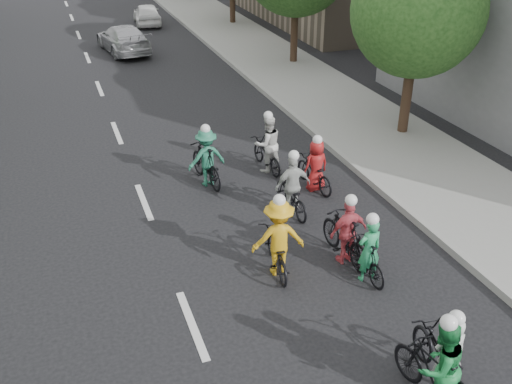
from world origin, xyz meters
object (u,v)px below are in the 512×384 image
cyclist_3 (346,235)px  cyclist_7 (206,161)px  follow_car_trail (147,14)px  follow_car_lead (123,39)px  cyclist_0 (443,362)px  cyclist_5 (367,255)px  cyclist_4 (315,170)px  cyclist_6 (267,149)px  cyclist_1 (436,371)px  cyclist_2 (278,243)px  cyclist_8 (292,192)px

cyclist_3 → cyclist_7: (-1.84, 4.54, 0.06)m
follow_car_trail → follow_car_lead: bearing=74.4°
cyclist_0 → cyclist_5: cyclist_0 is taller
follow_car_trail → cyclist_4: bearing=96.3°
cyclist_4 → cyclist_5: (-0.69, -3.97, -0.00)m
cyclist_7 → follow_car_trail: 21.01m
cyclist_6 → cyclist_7: cyclist_6 is taller
cyclist_1 → cyclist_2: 4.22m
cyclist_3 → cyclist_4: bearing=-108.6°
cyclist_0 → cyclist_1: bearing=42.8°
cyclist_4 → cyclist_8: cyclist_8 is taller
cyclist_1 → follow_car_lead: (-1.25, 23.53, -0.04)m
cyclist_1 → cyclist_4: (1.38, 7.26, -0.14)m
cyclist_4 → follow_car_trail: (-0.38, 22.16, 0.06)m
cyclist_0 → cyclist_3: (0.26, 3.76, 0.06)m
cyclist_1 → cyclist_8: size_ratio=1.05×
cyclist_1 → cyclist_0: bearing=-152.2°
cyclist_3 → follow_car_trail: size_ratio=0.52×
cyclist_4 → cyclist_5: bearing=73.9°
cyclist_1 → cyclist_4: size_ratio=1.03×
cyclist_2 → cyclist_8: bearing=-111.1°
cyclist_8 → cyclist_1: bearing=85.7°
follow_car_lead → follow_car_trail: (2.25, 5.89, -0.04)m
cyclist_3 → cyclist_0: bearing=81.1°
cyclist_7 → cyclist_8: cyclist_7 is taller
cyclist_4 → cyclist_1: bearing=73.0°
cyclist_0 → cyclist_4: 7.10m
follow_car_trail → cyclist_2: bearing=90.9°
cyclist_3 → cyclist_5: (0.10, -0.71, -0.07)m
cyclist_5 → cyclist_8: cyclist_8 is taller
cyclist_2 → cyclist_6: size_ratio=1.04×
cyclist_0 → cyclist_3: size_ratio=1.08×
cyclist_3 → follow_car_trail: cyclist_3 is taller
cyclist_0 → cyclist_7: size_ratio=1.03×
cyclist_0 → cyclist_2: size_ratio=1.06×
cyclist_2 → cyclist_3: size_ratio=1.01×
cyclist_6 → cyclist_7: size_ratio=0.93×
cyclist_5 → cyclist_6: cyclist_6 is taller
cyclist_6 → follow_car_trail: bearing=-95.6°
cyclist_1 → cyclist_8: (0.29, 6.29, -0.10)m
cyclist_1 → cyclist_3: (0.59, 4.00, -0.07)m
cyclist_6 → follow_car_lead: 14.87m
cyclist_2 → follow_car_lead: size_ratio=0.42×
cyclist_1 → follow_car_trail: 29.44m
cyclist_2 → cyclist_8: (1.25, 2.17, -0.10)m
cyclist_7 → follow_car_lead: bearing=-97.7°
cyclist_1 → follow_car_lead: size_ratio=0.41×
cyclist_0 → follow_car_trail: (0.67, 29.18, 0.05)m
cyclist_3 → follow_car_lead: bearing=-89.6°
cyclist_3 → cyclist_7: cyclist_7 is taller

